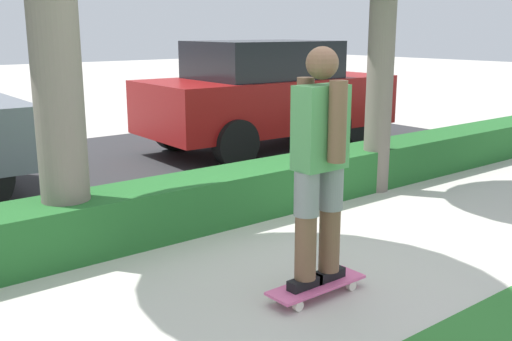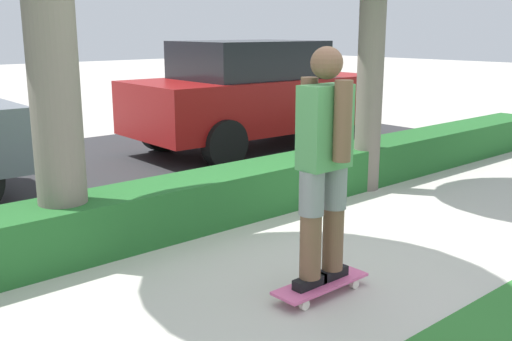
{
  "view_description": "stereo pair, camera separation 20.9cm",
  "coord_description": "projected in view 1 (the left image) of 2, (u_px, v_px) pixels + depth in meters",
  "views": [
    {
      "loc": [
        -2.94,
        -2.99,
        1.83
      ],
      "look_at": [
        -0.07,
        0.6,
        0.74
      ],
      "focal_mm": 42.0,
      "sensor_mm": 36.0,
      "label": 1
    },
    {
      "loc": [
        -3.1,
        -2.85,
        1.83
      ],
      "look_at": [
        -0.07,
        0.6,
        0.74
      ],
      "focal_mm": 42.0,
      "sensor_mm": 36.0,
      "label": 2
    }
  ],
  "objects": [
    {
      "name": "parked_car_middle",
      "position": [
        267.0,
        94.0,
        9.22
      ],
      "size": [
        4.0,
        1.85,
        1.66
      ],
      "rotation": [
        0.0,
        0.0,
        -0.04
      ],
      "color": "maroon",
      "rests_on": "ground_plane"
    },
    {
      "name": "street_asphalt",
      "position": [
        85.0,
        175.0,
        7.67
      ],
      "size": [
        12.98,
        5.0,
        0.01
      ],
      "color": "#2D2D30",
      "rests_on": "ground_plane"
    },
    {
      "name": "hedge_row",
      "position": [
        196.0,
        202.0,
        5.64
      ],
      "size": [
        12.98,
        0.6,
        0.47
      ],
      "color": "#236028",
      "rests_on": "ground_plane"
    },
    {
      "name": "ground_plane",
      "position": [
        314.0,
        279.0,
        4.48
      ],
      "size": [
        60.0,
        60.0,
        0.0
      ],
      "primitive_type": "plane",
      "color": "#BCB7AD"
    },
    {
      "name": "skater_person",
      "position": [
        320.0,
        162.0,
        3.99
      ],
      "size": [
        0.49,
        0.42,
        1.63
      ],
      "color": "black",
      "rests_on": "skateboard"
    },
    {
      "name": "skateboard",
      "position": [
        317.0,
        286.0,
        4.19
      ],
      "size": [
        0.76,
        0.24,
        0.09
      ],
      "color": "#DB5B93",
      "rests_on": "ground_plane"
    }
  ]
}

